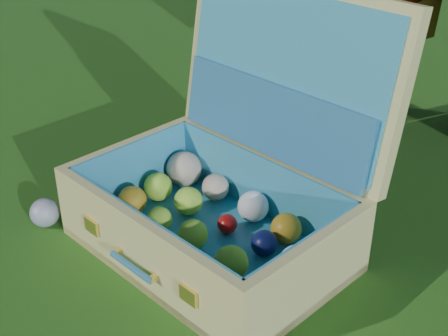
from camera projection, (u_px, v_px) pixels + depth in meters
ground at (222, 235)px, 1.67m from camera, size 60.00×60.00×0.00m
stray_ball at (45, 213)px, 1.68m from camera, size 0.08×0.08×0.08m
suitcase at (234, 177)px, 1.58m from camera, size 0.81×0.75×0.64m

